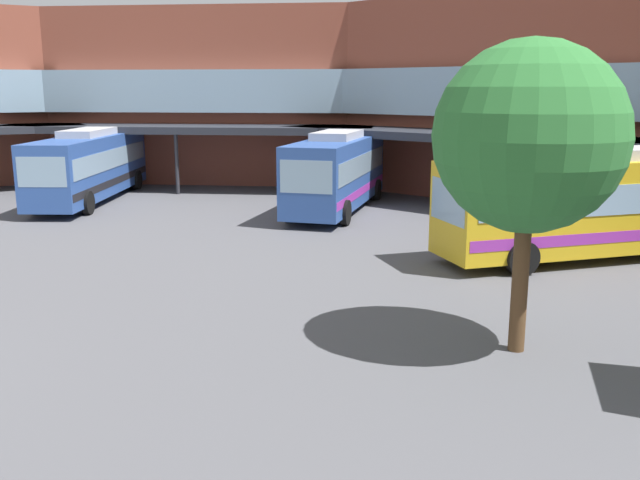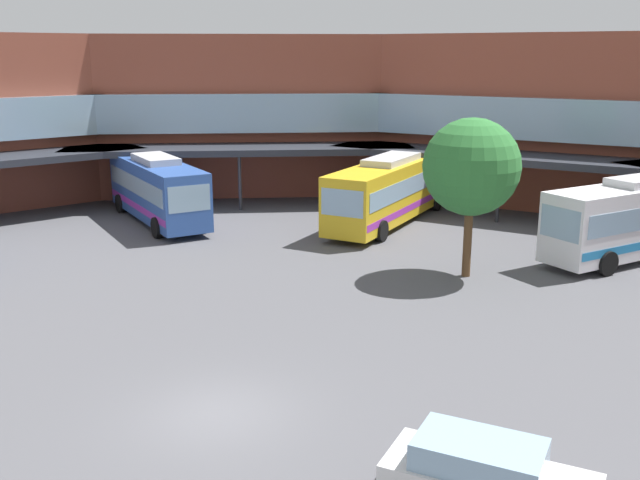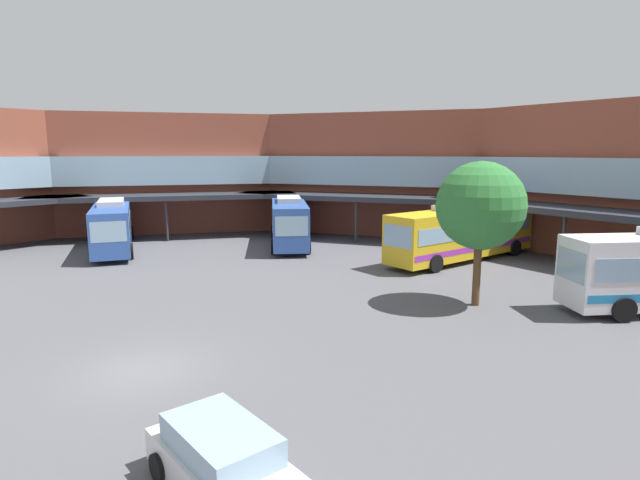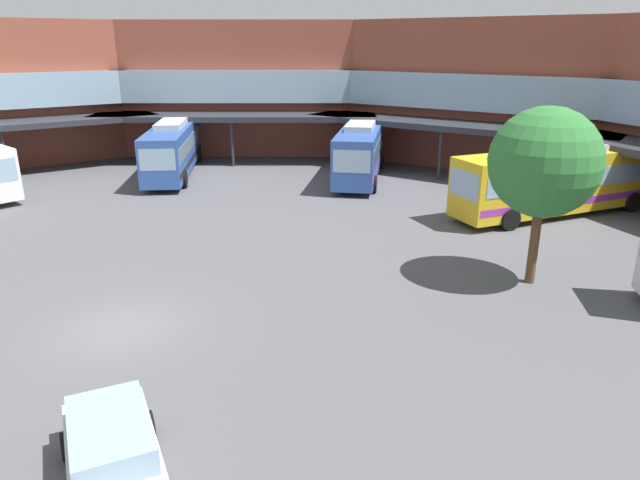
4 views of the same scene
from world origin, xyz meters
The scene contains 5 objects.
station_building centered at (0.00, 17.66, 5.25)m, with size 72.10×45.87×10.45m.
bus_0 centered at (1.71, 23.31, 1.91)m, with size 5.79×12.66×3.76m.
bus_2 centered at (-20.41, 11.40, 1.88)m, with size 11.46×8.69×3.71m.
bus_4 centered at (-11.12, 20.56, 1.90)m, with size 8.90×9.40×3.77m.
plaza_tree centered at (6.18, 13.90, 4.73)m, with size 4.08×4.08×6.79m.
Camera 1 is at (16.24, 2.38, 5.74)m, focal length 38.93 mm.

